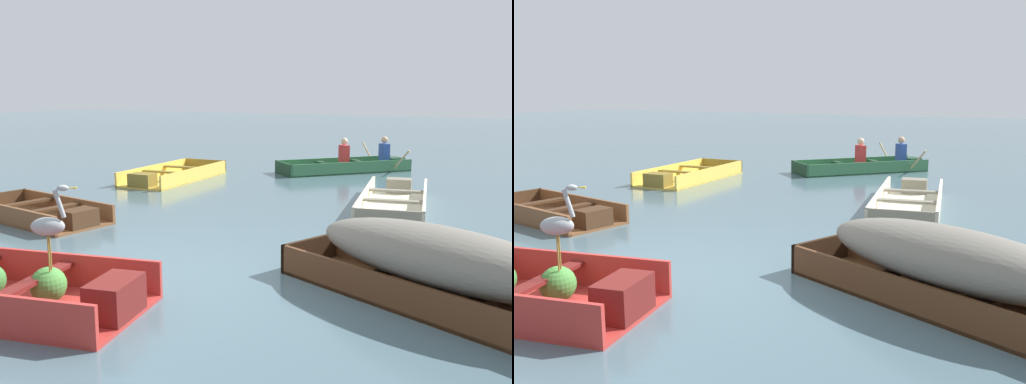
# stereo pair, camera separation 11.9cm
# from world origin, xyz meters

# --- Properties ---
(ground_plane) EXTENTS (80.00, 80.00, 0.00)m
(ground_plane) POSITION_xyz_m (0.00, 0.00, 0.00)
(ground_plane) COLOR #47606B
(dinghy_red_foreground) EXTENTS (3.25, 1.88, 0.40)m
(dinghy_red_foreground) POSITION_xyz_m (-0.79, -1.45, 0.15)
(dinghy_red_foreground) COLOR #AD2D28
(dinghy_red_foreground) RESTS_ON ground
(skiff_cream_near_moored) EXTENTS (1.67, 3.53, 0.33)m
(skiff_cream_near_moored) POSITION_xyz_m (1.51, 5.09, 0.11)
(skiff_cream_near_moored) COLOR beige
(skiff_cream_near_moored) RESTS_ON ground
(skiff_dark_varnish_mid_moored) EXTENTS (3.64, 2.25, 0.81)m
(skiff_dark_varnish_mid_moored) POSITION_xyz_m (3.07, 0.48, 0.45)
(skiff_dark_varnish_mid_moored) COLOR #4C2D19
(skiff_dark_varnish_mid_moored) RESTS_ON ground
(skiff_yellow_far_moored) EXTENTS (1.33, 2.99, 0.33)m
(skiff_yellow_far_moored) POSITION_xyz_m (-3.91, 5.79, 0.11)
(skiff_yellow_far_moored) COLOR #E5BC47
(skiff_yellow_far_moored) RESTS_ON ground
(skiff_wooden_brown_outer_moored) EXTENTS (2.68, 1.51, 0.31)m
(skiff_wooden_brown_outer_moored) POSITION_xyz_m (-3.37, 1.41, 0.11)
(skiff_wooden_brown_outer_moored) COLOR brown
(skiff_wooden_brown_outer_moored) RESTS_ON ground
(rowboat_green_with_crew) EXTENTS (3.22, 3.27, 0.89)m
(rowboat_green_with_crew) POSITION_xyz_m (-0.61, 9.17, 0.17)
(rowboat_green_with_crew) COLOR #387047
(rowboat_green_with_crew) RESTS_ON ground
(heron_on_dinghy) EXTENTS (0.43, 0.31, 0.84)m
(heron_on_dinghy) POSITION_xyz_m (-0.28, -1.30, 0.86)
(heron_on_dinghy) COLOR olive
(heron_on_dinghy) RESTS_ON dinghy_red_foreground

